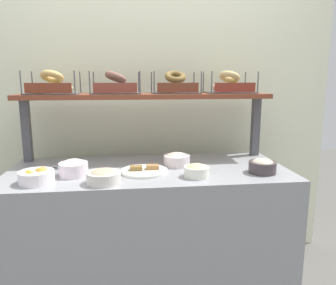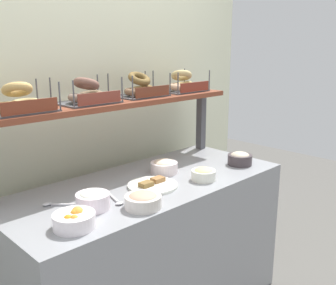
{
  "view_description": "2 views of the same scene",
  "coord_description": "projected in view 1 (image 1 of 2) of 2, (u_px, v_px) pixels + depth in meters",
  "views": [
    {
      "loc": [
        -0.11,
        -1.85,
        1.37
      ],
      "look_at": [
        0.12,
        0.05,
        1.0
      ],
      "focal_mm": 34.5,
      "sensor_mm": 36.0,
      "label": 1
    },
    {
      "loc": [
        -1.35,
        -1.54,
        1.59
      ],
      "look_at": [
        0.17,
        0.01,
        1.04
      ],
      "focal_mm": 41.9,
      "sensor_mm": 36.0,
      "label": 2
    }
  ],
  "objects": [
    {
      "name": "bagel_basket_cinnamon_raisin",
      "position": [
        175.0,
        86.0,
        2.12
      ],
      "size": [
        0.31,
        0.25,
        0.15
      ],
      "color": "#4C4C51",
      "rests_on": "upper_shelf"
    },
    {
      "name": "bagel_basket_sesame",
      "position": [
        52.0,
        87.0,
        2.0
      ],
      "size": [
        0.31,
        0.26,
        0.15
      ],
      "color": "#4C4C51",
      "rests_on": "upper_shelf"
    },
    {
      "name": "bagel_basket_plain",
      "position": [
        229.0,
        86.0,
        2.16
      ],
      "size": [
        0.31,
        0.25,
        0.15
      ],
      "color": "#4C4C51",
      "rests_on": "upper_shelf"
    },
    {
      "name": "serving_spoon_near_plate",
      "position": [
        59.0,
        168.0,
        1.91
      ],
      "size": [
        0.14,
        0.14,
        0.01
      ],
      "color": "#B7B7BC",
      "rests_on": "deli_counter"
    },
    {
      "name": "bowl_lox_spread",
      "position": [
        104.0,
        176.0,
        1.64
      ],
      "size": [
        0.17,
        0.17,
        0.07
      ],
      "color": "silver",
      "rests_on": "deli_counter"
    },
    {
      "name": "bowl_fruit_salad",
      "position": [
        37.0,
        176.0,
        1.64
      ],
      "size": [
        0.18,
        0.18,
        0.08
      ],
      "color": "white",
      "rests_on": "deli_counter"
    },
    {
      "name": "upper_shelf",
      "position": [
        145.0,
        96.0,
        2.1
      ],
      "size": [
        1.6,
        0.32,
        0.03
      ],
      "primitive_type": "cube",
      "color": "brown",
      "rests_on": "shelf_riser_left"
    },
    {
      "name": "bagel_basket_poppy",
      "position": [
        116.0,
        86.0,
        2.06
      ],
      "size": [
        0.31,
        0.24,
        0.15
      ],
      "color": "#4C4C51",
      "rests_on": "upper_shelf"
    },
    {
      "name": "back_wall",
      "position": [
        143.0,
        103.0,
        2.38
      ],
      "size": [
        2.84,
        0.06,
        2.4
      ],
      "primitive_type": "cube",
      "color": "#E4E8C4",
      "rests_on": "ground_plane"
    },
    {
      "name": "serving_spoon_by_edge",
      "position": [
        97.0,
        174.0,
        1.77
      ],
      "size": [
        0.07,
        0.17,
        0.01
      ],
      "color": "#B7B7BC",
      "rests_on": "deli_counter"
    },
    {
      "name": "bowl_potato_salad",
      "position": [
        177.0,
        159.0,
        1.97
      ],
      "size": [
        0.16,
        0.16,
        0.08
      ],
      "color": "silver",
      "rests_on": "deli_counter"
    },
    {
      "name": "deli_counter",
      "position": [
        150.0,
        235.0,
        1.99
      ],
      "size": [
        1.64,
        0.7,
        0.85
      ],
      "primitive_type": "cube",
      "color": "gray",
      "rests_on": "ground_plane"
    },
    {
      "name": "bowl_egg_salad",
      "position": [
        197.0,
        170.0,
        1.75
      ],
      "size": [
        0.14,
        0.14,
        0.07
      ],
      "color": "white",
      "rests_on": "deli_counter"
    },
    {
      "name": "shelf_riser_right",
      "position": [
        255.0,
        127.0,
        2.23
      ],
      "size": [
        0.05,
        0.05,
        0.4
      ],
      "primitive_type": "cube",
      "color": "#4C4C51",
      "rests_on": "deli_counter"
    },
    {
      "name": "shelf_riser_left",
      "position": [
        26.0,
        131.0,
        2.05
      ],
      "size": [
        0.05,
        0.05,
        0.4
      ],
      "primitive_type": "cube",
      "color": "#4C4C51",
      "rests_on": "deli_counter"
    },
    {
      "name": "serving_plate_white",
      "position": [
        144.0,
        171.0,
        1.83
      ],
      "size": [
        0.27,
        0.27,
        0.04
      ],
      "color": "white",
      "rests_on": "deli_counter"
    },
    {
      "name": "bowl_cream_cheese",
      "position": [
        73.0,
        168.0,
        1.76
      ],
      "size": [
        0.16,
        0.16,
        0.09
      ],
      "color": "white",
      "rests_on": "deli_counter"
    },
    {
      "name": "bowl_tuna_salad",
      "position": [
        262.0,
        166.0,
        1.82
      ],
      "size": [
        0.15,
        0.15,
        0.08
      ],
      "color": "#3F3538",
      "rests_on": "deli_counter"
    }
  ]
}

